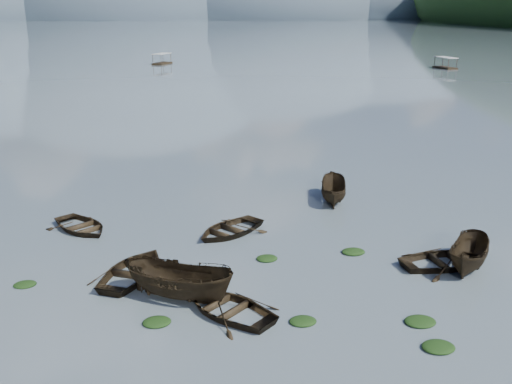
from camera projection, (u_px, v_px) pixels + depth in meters
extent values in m
plane|color=#515E65|center=(309.00, 361.00, 18.56)|extent=(2400.00, 2400.00, 0.00)
ellipsoid|color=#475666|center=(132.00, 18.00, 858.65)|extent=(520.00, 520.00, 340.00)
ellipsoid|color=#475666|center=(263.00, 18.00, 886.17)|extent=(520.00, 520.00, 260.00)
ellipsoid|color=#475666|center=(374.00, 17.00, 910.94)|extent=(520.00, 520.00, 220.00)
imported|color=black|center=(135.00, 276.00, 24.55)|extent=(4.57, 5.14, 0.88)
imported|color=black|center=(181.00, 299.00, 22.59)|extent=(4.88, 3.81, 1.79)
imported|color=black|center=(229.00, 313.00, 21.55)|extent=(4.81, 4.88, 0.83)
imported|color=black|center=(444.00, 265.00, 25.53)|extent=(4.35, 3.31, 0.84)
imported|color=black|center=(468.00, 268.00, 25.27)|extent=(3.63, 4.10, 1.55)
imported|color=black|center=(82.00, 230.00, 29.66)|extent=(4.55, 4.78, 0.81)
imported|color=black|center=(229.00, 233.00, 29.21)|extent=(4.96, 4.81, 0.84)
imported|color=black|center=(333.00, 201.00, 34.21)|extent=(2.45, 4.21, 1.53)
ellipsoid|color=black|center=(157.00, 323.00, 20.80)|extent=(1.05, 0.86, 0.23)
ellipsoid|color=black|center=(303.00, 322.00, 20.86)|extent=(1.02, 0.82, 0.22)
ellipsoid|color=black|center=(438.00, 349.00, 19.25)|extent=(1.15, 0.92, 0.25)
ellipsoid|color=black|center=(267.00, 259.00, 26.14)|extent=(0.98, 0.83, 0.22)
ellipsoid|color=black|center=(420.00, 323.00, 20.83)|extent=(1.17, 0.93, 0.24)
ellipsoid|color=black|center=(25.00, 285.00, 23.68)|extent=(0.94, 0.76, 0.20)
ellipsoid|color=black|center=(194.00, 289.00, 23.35)|extent=(1.08, 0.90, 0.22)
ellipsoid|color=black|center=(353.00, 253.00, 26.84)|extent=(1.11, 0.89, 0.24)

